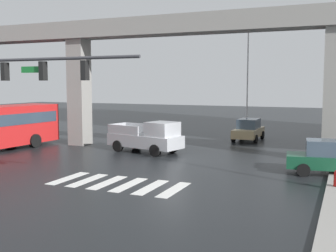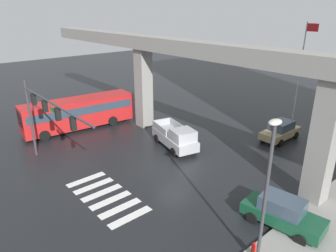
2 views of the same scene
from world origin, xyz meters
TOP-DOWN VIEW (x-y plane):
  - ground_plane at (0.00, 0.00)m, footprint 120.00×120.00m
  - crosswalk_stripes at (-0.00, -5.68)m, footprint 6.05×2.80m
  - elevated_overpass at (0.00, 3.90)m, footprint 50.80×1.83m
  - sidewalk_east at (10.73, 2.00)m, footprint 4.00×36.00m
  - pickup_truck at (-2.49, 2.59)m, footprint 5.40×3.03m
  - city_bus at (-12.37, -1.48)m, footprint 3.51×10.98m
  - sedan_tan at (2.22, 11.11)m, footprint 1.97×4.30m
  - sedan_dark_green at (8.76, 0.25)m, footprint 4.49×2.36m
  - traffic_signal_mast at (-5.33, -6.96)m, footprint 10.89×0.32m
  - street_lamp_near_corner at (9.53, -3.16)m, footprint 0.44×0.70m
  - fire_hydrant at (9.13, -2.89)m, footprint 0.24×0.24m
  - flagpole at (1.21, 15.32)m, footprint 1.16×0.12m

SIDE VIEW (x-z plane):
  - ground_plane at x=0.00m, z-range 0.00..0.00m
  - crosswalk_stripes at x=0.00m, z-range 0.00..0.01m
  - sidewalk_east at x=10.73m, z-range 0.00..0.15m
  - fire_hydrant at x=9.13m, z-range 0.01..0.86m
  - sedan_tan at x=2.22m, z-range -0.01..1.71m
  - sedan_dark_green at x=8.76m, z-range -0.01..1.71m
  - pickup_truck at x=-2.49m, z-range -0.05..2.03m
  - city_bus at x=-12.37m, z-range 0.23..3.22m
  - street_lamp_near_corner at x=9.53m, z-range 0.94..8.18m
  - traffic_signal_mast at x=-5.33m, z-range 1.58..7.78m
  - flagpole at x=1.21m, z-range 0.80..10.92m
  - elevated_overpass at x=0.00m, z-range 3.01..11.93m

